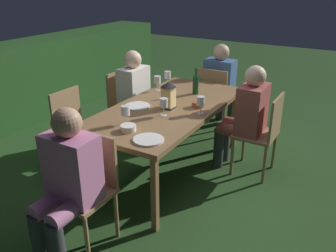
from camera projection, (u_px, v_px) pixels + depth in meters
The scene contains 23 objects.
ground_plane at pixel (168, 170), 3.86m from camera, with size 16.00×16.00×0.00m, color #26471E.
dining_table at pixel (168, 110), 3.59m from camera, with size 1.95×0.95×0.74m.
chair_side_right_b at pixel (126, 103), 4.42m from camera, with size 0.42×0.40×0.87m.
person_in_cream at pixel (138, 94), 4.27m from camera, with size 0.38×0.47×1.15m.
chair_head_near at pixel (87, 185), 2.70m from camera, with size 0.40×0.42×0.87m.
person_in_pink at pixel (67, 179), 2.48m from camera, with size 0.48×0.38×1.15m.
chair_side_right_a at pixel (76, 127), 3.72m from camera, with size 0.42×0.40×0.87m.
chair_head_far at pixel (215, 97), 4.64m from camera, with size 0.40×0.42×0.87m.
person_in_blue at pixel (221, 82), 4.73m from camera, with size 0.48×0.38×1.15m.
chair_side_left_b at pixel (263, 131), 3.62m from camera, with size 0.42×0.40×0.87m.
person_in_rust at pixel (246, 114), 3.65m from camera, with size 0.38×0.47×1.15m.
lantern_centerpiece at pixel (168, 94), 3.45m from camera, with size 0.15×0.15×0.27m.
green_bottle_on_table at pixel (196, 84), 3.88m from camera, with size 0.07×0.07×0.29m.
wine_glass_a at pixel (157, 80), 3.99m from camera, with size 0.08×0.08×0.17m.
wine_glass_b at pixel (164, 104), 3.27m from camera, with size 0.08×0.08×0.17m.
wine_glass_c at pixel (125, 112), 3.08m from camera, with size 0.08×0.08×0.17m.
wine_glass_d at pixel (168, 76), 4.18m from camera, with size 0.08×0.08×0.17m.
wine_glass_e at pixel (201, 102), 3.32m from camera, with size 0.08×0.08×0.17m.
plate_a at pixel (148, 140), 2.82m from camera, with size 0.25×0.25×0.01m, color white.
plate_b at pixel (137, 106), 3.54m from camera, with size 0.25×0.25×0.01m, color white.
bowl_olives at pixel (198, 104), 3.52m from camera, with size 0.12×0.12×0.06m.
bowl_bread at pixel (128, 128), 2.98m from camera, with size 0.13×0.13×0.05m.
hedge_backdrop at pixel (4, 87), 4.85m from camera, with size 6.39×0.69×1.08m, color #234C1E.
Camera 1 is at (-2.91, -1.69, 1.96)m, focal length 37.91 mm.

